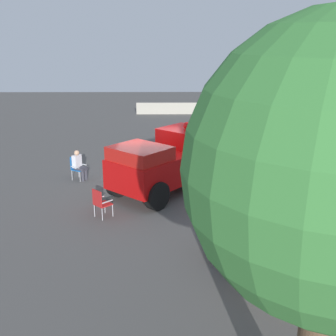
{
  "coord_description": "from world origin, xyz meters",
  "views": [
    {
      "loc": [
        0.59,
        -16.2,
        5.95
      ],
      "look_at": [
        0.75,
        -0.33,
        0.92
      ],
      "focal_mm": 45.13,
      "sensor_mm": 36.0,
      "label": 1
    }
  ],
  "objects_px": {
    "vintage_fire_truck": "(172,160)",
    "traffic_cone": "(271,177)",
    "parked_pickup": "(312,235)",
    "classic_hot_rod": "(204,136)",
    "lawn_chair_by_car": "(100,201)",
    "lawn_chair_near_truck": "(77,166)",
    "spectator_seated": "(79,164)"
  },
  "relations": [
    {
      "from": "lawn_chair_by_car",
      "to": "lawn_chair_near_truck",
      "type": "bearing_deg",
      "value": 111.39
    },
    {
      "from": "parked_pickup",
      "to": "traffic_cone",
      "type": "xyz_separation_m",
      "value": [
        0.63,
        6.71,
        -0.68
      ]
    },
    {
      "from": "lawn_chair_by_car",
      "to": "vintage_fire_truck",
      "type": "bearing_deg",
      "value": 48.89
    },
    {
      "from": "parked_pickup",
      "to": "lawn_chair_by_car",
      "type": "height_order",
      "value": "parked_pickup"
    },
    {
      "from": "lawn_chair_near_truck",
      "to": "spectator_seated",
      "type": "xyz_separation_m",
      "value": [
        0.11,
        -0.07,
        0.11
      ]
    },
    {
      "from": "lawn_chair_by_car",
      "to": "traffic_cone",
      "type": "height_order",
      "value": "lawn_chair_by_car"
    },
    {
      "from": "parked_pickup",
      "to": "traffic_cone",
      "type": "relative_size",
      "value": 8.07
    },
    {
      "from": "parked_pickup",
      "to": "lawn_chair_near_truck",
      "type": "height_order",
      "value": "parked_pickup"
    },
    {
      "from": "classic_hot_rod",
      "to": "lawn_chair_by_car",
      "type": "distance_m",
      "value": 9.92
    },
    {
      "from": "traffic_cone",
      "to": "vintage_fire_truck",
      "type": "bearing_deg",
      "value": -172.85
    },
    {
      "from": "parked_pickup",
      "to": "lawn_chair_by_car",
      "type": "xyz_separation_m",
      "value": [
        -6.0,
        3.36,
        -0.4
      ]
    },
    {
      "from": "parked_pickup",
      "to": "lawn_chair_by_car",
      "type": "relative_size",
      "value": 5.03
    },
    {
      "from": "classic_hot_rod",
      "to": "lawn_chair_by_car",
      "type": "bearing_deg",
      "value": -115.81
    },
    {
      "from": "lawn_chair_near_truck",
      "to": "lawn_chair_by_car",
      "type": "xyz_separation_m",
      "value": [
        1.58,
        -4.04,
        0.0
      ]
    },
    {
      "from": "lawn_chair_near_truck",
      "to": "lawn_chair_by_car",
      "type": "distance_m",
      "value": 4.34
    },
    {
      "from": "classic_hot_rod",
      "to": "parked_pickup",
      "type": "bearing_deg",
      "value": -82.23
    },
    {
      "from": "classic_hot_rod",
      "to": "lawn_chair_near_truck",
      "type": "xyz_separation_m",
      "value": [
        -5.9,
        -4.89,
        -0.16
      ]
    },
    {
      "from": "parked_pickup",
      "to": "lawn_chair_by_car",
      "type": "distance_m",
      "value": 6.88
    },
    {
      "from": "parked_pickup",
      "to": "spectator_seated",
      "type": "bearing_deg",
      "value": 135.51
    },
    {
      "from": "classic_hot_rod",
      "to": "spectator_seated",
      "type": "bearing_deg",
      "value": -139.44
    },
    {
      "from": "spectator_seated",
      "to": "lawn_chair_near_truck",
      "type": "bearing_deg",
      "value": 149.5
    },
    {
      "from": "classic_hot_rod",
      "to": "parked_pickup",
      "type": "distance_m",
      "value": 12.41
    },
    {
      "from": "traffic_cone",
      "to": "parked_pickup",
      "type": "bearing_deg",
      "value": -95.36
    },
    {
      "from": "vintage_fire_truck",
      "to": "traffic_cone",
      "type": "distance_m",
      "value": 4.28
    },
    {
      "from": "lawn_chair_by_car",
      "to": "spectator_seated",
      "type": "xyz_separation_m",
      "value": [
        -1.47,
        3.98,
        0.11
      ]
    },
    {
      "from": "vintage_fire_truck",
      "to": "spectator_seated",
      "type": "distance_m",
      "value": 4.13
    },
    {
      "from": "parked_pickup",
      "to": "lawn_chair_near_truck",
      "type": "distance_m",
      "value": 10.6
    },
    {
      "from": "traffic_cone",
      "to": "lawn_chair_near_truck",
      "type": "bearing_deg",
      "value": 175.16
    },
    {
      "from": "vintage_fire_truck",
      "to": "parked_pickup",
      "type": "relative_size",
      "value": 1.15
    },
    {
      "from": "lawn_chair_by_car",
      "to": "spectator_seated",
      "type": "height_order",
      "value": "spectator_seated"
    },
    {
      "from": "lawn_chair_near_truck",
      "to": "vintage_fire_truck",
      "type": "bearing_deg",
      "value": -16.72
    },
    {
      "from": "lawn_chair_by_car",
      "to": "classic_hot_rod",
      "type": "bearing_deg",
      "value": 64.19
    }
  ]
}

